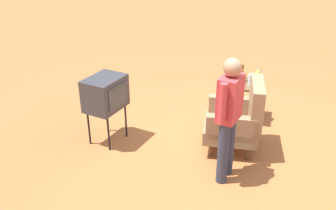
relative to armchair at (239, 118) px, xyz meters
name	(u,v)px	position (x,y,z in m)	size (l,w,h in m)	color
ground_plane	(225,151)	(0.12, -0.14, -0.50)	(60.00, 60.00, 0.00)	#AD6033
armchair	(239,118)	(0.00, 0.00, 0.00)	(0.86, 0.87, 1.06)	brown
side_table	(244,89)	(-0.98, -0.03, 0.05)	(0.56, 0.56, 0.64)	black
tv_on_stand	(105,94)	(0.33, -1.90, 0.28)	(0.68, 0.55, 1.03)	black
person_standing	(229,114)	(0.75, -0.06, 0.44)	(0.56, 0.29, 1.64)	#2D3347
bottle_tall_amber	(241,73)	(-1.03, -0.11, 0.29)	(0.07, 0.07, 0.30)	brown
bottle_short_clear	(250,80)	(-0.89, 0.05, 0.24)	(0.06, 0.06, 0.20)	silver
soda_can_blue	(229,83)	(-0.78, -0.26, 0.21)	(0.07, 0.07, 0.12)	blue
flower_vase	(258,77)	(-0.92, 0.16, 0.29)	(0.14, 0.10, 0.27)	silver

